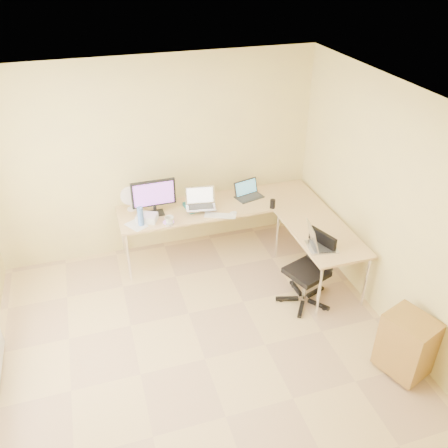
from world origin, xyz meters
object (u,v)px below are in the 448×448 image
object	(u,v)px
water_bottle	(141,216)
mug	(169,221)
keyboard	(220,216)
laptop_center	(201,199)
monitor	(154,198)
laptop_black	(249,190)
desk_fan	(130,199)
laptop_return	(323,238)
desk_return	(319,256)
cabinet	(407,344)
desk_main	(220,228)
office_chair	(307,267)

from	to	relation	value
water_bottle	mug	bearing A→B (deg)	-14.04
keyboard	laptop_center	bearing A→B (deg)	155.29
monitor	water_bottle	world-z (taller)	monitor
laptop_center	laptop_black	distance (m)	0.72
mug	desk_fan	bearing A→B (deg)	128.41
laptop_black	water_bottle	xyz separation A→B (m)	(-1.50, -0.27, 0.01)
mug	laptop_return	world-z (taller)	laptop_return
desk_return	cabinet	xyz separation A→B (m)	(0.15, -1.57, -0.01)
laptop_black	keyboard	size ratio (longest dim) A/B	0.90
monitor	cabinet	distance (m)	3.30
desk_return	desk_main	bearing A→B (deg)	134.27
laptop_black	desk_fan	size ratio (longest dim) A/B	1.13
laptop_black	keyboard	bearing A→B (deg)	-160.55
laptop_return	office_chair	bearing A→B (deg)	109.13
desk_main	cabinet	bearing A→B (deg)	-66.36
laptop_center	keyboard	size ratio (longest dim) A/B	0.95
office_chair	cabinet	bearing A→B (deg)	-89.00
water_bottle	desk_fan	size ratio (longest dim) A/B	0.79
desk_return	laptop_black	bearing A→B (deg)	117.15
desk_main	desk_fan	world-z (taller)	desk_fan
laptop_return	mug	bearing A→B (deg)	67.10
laptop_center	desk_fan	world-z (taller)	desk_fan
laptop_center	laptop_return	distance (m)	1.63
laptop_black	office_chair	size ratio (longest dim) A/B	0.39
desk_main	water_bottle	world-z (taller)	water_bottle
office_chair	water_bottle	bearing A→B (deg)	127.10
monitor	keyboard	world-z (taller)	monitor
keyboard	water_bottle	distance (m)	0.99
desk_main	keyboard	size ratio (longest dim) A/B	6.69
cabinet	desk_return	bearing A→B (deg)	75.96
desk_fan	office_chair	world-z (taller)	desk_fan
desk_fan	laptop_black	bearing A→B (deg)	2.37
keyboard	water_bottle	size ratio (longest dim) A/B	1.58
monitor	desk_fan	xyz separation A→B (m)	(-0.27, 0.20, -0.08)
laptop_black	laptop_center	bearing A→B (deg)	175.95
desk_return	cabinet	world-z (taller)	desk_return
laptop_center	water_bottle	world-z (taller)	laptop_center
monitor	office_chair	world-z (taller)	monitor
desk_main	monitor	distance (m)	1.04
mug	cabinet	world-z (taller)	mug
desk_main	monitor	xyz separation A→B (m)	(-0.85, 0.00, 0.60)
keyboard	cabinet	size ratio (longest dim) A/B	0.62
desk_return	laptop_center	distance (m)	1.64
laptop_center	desk_fan	distance (m)	0.89
desk_main	mug	bearing A→B (deg)	-157.88
desk_return	laptop_black	xyz separation A→B (m)	(-0.54, 1.06, 0.48)
mug	cabinet	bearing A→B (deg)	-50.75
desk_return	water_bottle	bearing A→B (deg)	158.93
laptop_black	desk_fan	xyz separation A→B (m)	(-1.56, 0.14, 0.05)
laptop_center	keyboard	bearing A→B (deg)	-39.55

